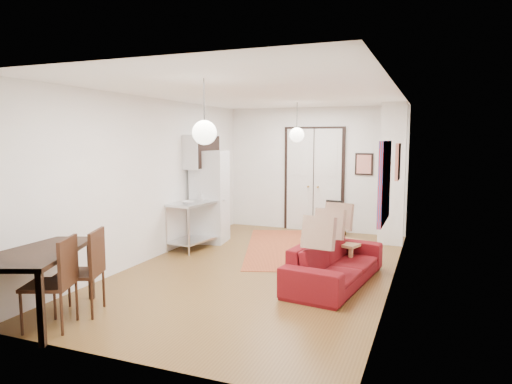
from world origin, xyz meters
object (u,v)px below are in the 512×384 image
(coffee_table, at_px, (334,243))
(fridge, at_px, (210,197))
(dining_table, at_px, (35,258))
(dining_chair_near, at_px, (85,263))
(dining_chair_far, at_px, (56,273))
(sofa, at_px, (335,262))
(kitchen_counter, at_px, (195,218))
(black_side_chair, at_px, (337,214))

(coffee_table, height_order, fridge, fridge)
(coffee_table, xyz_separation_m, fridge, (-2.82, 0.84, 0.57))
(dining_table, distance_m, dining_chair_near, 0.58)
(fridge, xyz_separation_m, dining_chair_far, (0.32, -4.54, -0.35))
(coffee_table, xyz_separation_m, dining_chair_far, (-2.50, -3.70, 0.23))
(fridge, distance_m, dining_chair_far, 4.57)
(dining_chair_far, bearing_deg, coffee_table, 124.72)
(fridge, bearing_deg, coffee_table, -24.60)
(sofa, relative_size, fridge, 1.16)
(sofa, relative_size, coffee_table, 1.95)
(coffee_table, relative_size, kitchen_counter, 0.89)
(dining_chair_near, bearing_deg, dining_chair_far, -21.21)
(fridge, height_order, black_side_chair, fridge)
(dining_chair_far, distance_m, black_side_chair, 6.51)
(dining_table, relative_size, black_side_chair, 2.14)
(dining_chair_near, bearing_deg, black_side_chair, 138.88)
(dining_table, bearing_deg, dining_chair_far, -3.47)
(coffee_table, bearing_deg, dining_table, -127.52)
(coffee_table, xyz_separation_m, black_side_chair, (-0.44, 2.47, 0.08))
(kitchen_counter, xyz_separation_m, fridge, (0.01, 0.62, 0.36))
(dining_table, bearing_deg, kitchen_counter, 90.00)
(sofa, relative_size, kitchen_counter, 1.73)
(kitchen_counter, distance_m, black_side_chair, 3.28)
(coffee_table, xyz_separation_m, dining_chair_near, (-2.50, -3.22, 0.23))
(sofa, bearing_deg, fridge, 67.15)
(kitchen_counter, bearing_deg, sofa, -13.79)
(black_side_chair, bearing_deg, dining_chair_far, 81.06)
(fridge, relative_size, dining_chair_far, 1.82)
(sofa, bearing_deg, coffee_table, 21.12)
(sofa, relative_size, black_side_chair, 2.71)
(coffee_table, bearing_deg, sofa, -76.88)
(dining_chair_far, bearing_deg, dining_chair_near, 158.79)
(kitchen_counter, bearing_deg, black_side_chair, 50.97)
(dining_chair_near, xyz_separation_m, dining_chair_far, (0.00, -0.48, 0.00))
(sofa, height_order, kitchen_counter, kitchen_counter)
(coffee_table, height_order, dining_chair_far, dining_chair_far)
(coffee_table, relative_size, dining_table, 0.65)
(kitchen_counter, height_order, dining_chair_near, dining_chair_near)
(dining_chair_far, height_order, black_side_chair, dining_chair_far)
(kitchen_counter, relative_size, fridge, 0.67)
(coffee_table, height_order, dining_chair_near, dining_chair_near)
(coffee_table, distance_m, fridge, 3.00)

